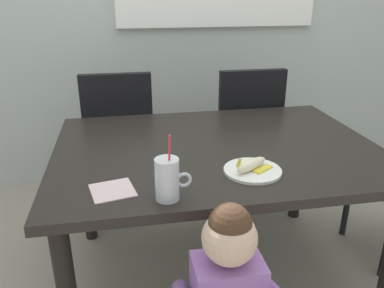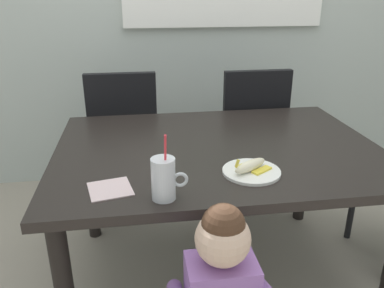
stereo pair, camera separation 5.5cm
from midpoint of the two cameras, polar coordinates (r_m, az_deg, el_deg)
ground_plane at (r=2.18m, az=2.47°, el=-18.55°), size 24.00×24.00×0.00m
dining_table at (r=1.82m, az=2.80°, el=-2.72°), size 1.48×1.07×0.74m
dining_chair_left at (r=2.54m, az=-11.30°, el=1.40°), size 0.44×0.44×0.96m
dining_chair_right at (r=2.61m, az=7.17°, el=2.25°), size 0.44×0.44×0.96m
milk_cup at (r=1.32m, az=-4.83°, el=-5.55°), size 0.13×0.08×0.25m
snack_plate at (r=1.54m, az=7.94°, el=-3.92°), size 0.23×0.23×0.01m
peeled_banana at (r=1.53m, az=7.80°, el=-3.09°), size 0.17×0.15×0.07m
paper_napkin at (r=1.43m, az=-12.77°, el=-6.71°), size 0.18×0.18×0.00m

